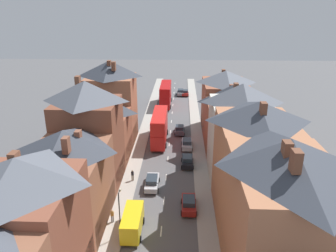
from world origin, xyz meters
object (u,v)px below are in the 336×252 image
(car_mid_black, at_px, (152,182))
(pedestrian_mid_left, at_px, (112,215))
(car_near_blue, at_px, (180,130))
(car_parked_left_a, at_px, (185,93))
(double_decker_bus_mid_street, at_px, (166,94))
(car_mid_white, at_px, (180,92))
(car_far_grey, at_px, (189,204))
(double_decker_bus_lead, at_px, (160,127))
(delivery_van, at_px, (132,222))
(car_near_silver, at_px, (187,161))
(car_parked_left_b, at_px, (187,144))
(pedestrian_mid_right, at_px, (133,175))
(street_lamp, at_px, (120,211))

(car_mid_black, xyz_separation_m, pedestrian_mid_left, (-3.83, -7.99, 0.23))
(car_near_blue, height_order, car_parked_left_a, car_near_blue)
(double_decker_bus_mid_street, relative_size, car_mid_white, 2.47)
(car_parked_left_a, bearing_deg, car_far_grey, -90.00)
(double_decker_bus_lead, relative_size, car_mid_black, 2.36)
(delivery_van, bearing_deg, car_near_silver, 68.85)
(double_decker_bus_lead, height_order, pedestrian_mid_left, double_decker_bus_lead)
(double_decker_bus_lead, height_order, delivery_van, double_decker_bus_lead)
(car_near_blue, distance_m, car_near_silver, 13.43)
(car_parked_left_a, distance_m, pedestrian_mid_left, 56.68)
(car_mid_black, height_order, car_parked_left_b, car_parked_left_b)
(double_decker_bus_mid_street, bearing_deg, car_mid_black, -89.99)
(double_decker_bus_lead, distance_m, car_parked_left_a, 32.38)
(car_mid_white, height_order, pedestrian_mid_right, pedestrian_mid_right)
(car_parked_left_a, xyz_separation_m, car_far_grey, (0.00, -53.03, 0.02))
(car_mid_white, relative_size, delivery_van, 0.84)
(car_near_blue, distance_m, street_lamp, 30.91)
(car_far_grey, distance_m, pedestrian_mid_right, 10.10)
(street_lamp, bearing_deg, car_near_blue, 78.68)
(double_decker_bus_lead, relative_size, pedestrian_mid_right, 6.71)
(car_mid_white, bearing_deg, pedestrian_mid_left, -97.50)
(double_decker_bus_mid_street, bearing_deg, delivery_van, -91.54)
(double_decker_bus_lead, distance_m, car_mid_black, 16.19)
(double_decker_bus_lead, height_order, double_decker_bus_mid_street, same)
(pedestrian_mid_left, height_order, street_lamp, street_lamp)
(car_near_blue, distance_m, car_mid_black, 20.27)
(car_near_blue, bearing_deg, pedestrian_mid_left, -104.89)
(car_far_grey, xyz_separation_m, delivery_van, (-6.20, -4.43, 0.52))
(car_parked_left_a, relative_size, car_far_grey, 0.93)
(car_near_blue, bearing_deg, car_far_grey, -87.02)
(double_decker_bus_mid_street, bearing_deg, car_far_grey, -83.59)
(delivery_van, bearing_deg, car_parked_left_b, 74.69)
(double_decker_bus_lead, distance_m, pedestrian_mid_right, 15.01)
(car_mid_black, distance_m, car_mid_white, 48.55)
(double_decker_bus_lead, distance_m, car_near_silver, 10.86)
(car_mid_black, distance_m, pedestrian_mid_right, 3.22)
(car_mid_white, bearing_deg, street_lamp, -95.89)
(car_mid_black, xyz_separation_m, car_far_grey, (4.90, -5.02, 0.02))
(car_mid_white, xyz_separation_m, street_lamp, (-6.05, -58.68, 2.41))
(car_mid_white, distance_m, car_far_grey, 53.45)
(car_near_silver, bearing_deg, car_mid_white, 91.78)
(car_parked_left_b, bearing_deg, car_parked_left_a, 90.00)
(car_mid_black, height_order, car_far_grey, car_far_grey)
(car_near_blue, xyz_separation_m, car_parked_left_a, (1.30, 28.07, -0.01))
(double_decker_bus_lead, bearing_deg, car_far_grey, -76.89)
(double_decker_bus_mid_street, height_order, car_mid_black, double_decker_bus_mid_street)
(car_mid_white, xyz_separation_m, car_far_grey, (1.30, -53.44, -0.01))
(car_near_silver, bearing_deg, car_near_blue, 95.56)
(car_parked_left_b, bearing_deg, car_near_blue, 100.89)
(car_mid_white, bearing_deg, car_near_blue, -90.00)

